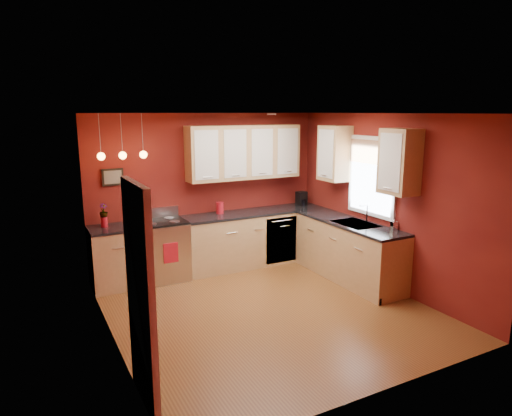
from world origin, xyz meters
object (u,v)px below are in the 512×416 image
sink (356,225)px  coffee_maker (302,199)px  red_canister (220,208)px  gas_range (162,250)px  soap_pump (394,224)px

sink → coffee_maker: size_ratio=2.77×
sink → coffee_maker: bearing=88.7°
red_canister → gas_range: bearing=-173.9°
red_canister → coffee_maker: (1.61, -0.05, 0.02)m
red_canister → soap_pump: 2.83m
sink → soap_pump: (0.25, -0.55, 0.12)m
gas_range → sink: size_ratio=1.59×
gas_range → soap_pump: bearing=-35.5°
coffee_maker → sink: bearing=-94.8°
red_canister → coffee_maker: coffee_maker is taller
red_canister → coffee_maker: 1.61m
coffee_maker → soap_pump: size_ratio=1.39×
gas_range → red_canister: bearing=6.1°
soap_pump → sink: bearing=114.3°
coffee_maker → soap_pump: coffee_maker is taller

